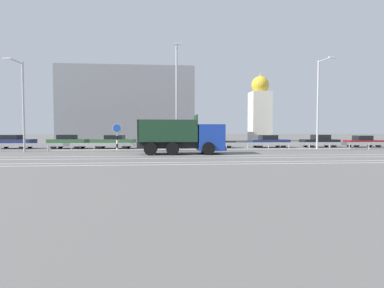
{
  "coord_description": "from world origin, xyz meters",
  "views": [
    {
      "loc": [
        -3.78,
        -26.6,
        1.95
      ],
      "look_at": [
        -1.52,
        0.02,
        0.76
      ],
      "focal_mm": 28.0,
      "sensor_mm": 36.0,
      "label": 1
    }
  ],
  "objects_px": {
    "dump_truck": "(192,139)",
    "parked_car_5": "(269,141)",
    "parked_car_1": "(68,142)",
    "street_lamp_1": "(177,94)",
    "parked_car_0": "(13,142)",
    "parked_car_4": "(215,142)",
    "church_tower": "(260,110)",
    "parked_car_7": "(363,141)",
    "street_lamp_2": "(319,100)",
    "street_lamp_0": "(22,102)",
    "parked_car_2": "(114,142)",
    "parked_car_6": "(320,141)",
    "parked_car_3": "(172,143)",
    "median_road_sign": "(117,137)"
  },
  "relations": [
    {
      "from": "dump_truck",
      "to": "parked_car_5",
      "type": "bearing_deg",
      "value": 132.34
    },
    {
      "from": "parked_car_1",
      "to": "street_lamp_1",
      "type": "bearing_deg",
      "value": 70.44
    },
    {
      "from": "parked_car_0",
      "to": "parked_car_4",
      "type": "xyz_separation_m",
      "value": [
        22.1,
        -0.64,
        -0.08
      ]
    },
    {
      "from": "parked_car_5",
      "to": "church_tower",
      "type": "height_order",
      "value": "church_tower"
    },
    {
      "from": "parked_car_1",
      "to": "parked_car_4",
      "type": "height_order",
      "value": "parked_car_1"
    },
    {
      "from": "parked_car_5",
      "to": "parked_car_7",
      "type": "height_order",
      "value": "parked_car_5"
    },
    {
      "from": "street_lamp_2",
      "to": "church_tower",
      "type": "relative_size",
      "value": 0.68
    },
    {
      "from": "street_lamp_2",
      "to": "street_lamp_0",
      "type": "bearing_deg",
      "value": -179.97
    },
    {
      "from": "parked_car_7",
      "to": "parked_car_2",
      "type": "bearing_deg",
      "value": -85.31
    },
    {
      "from": "parked_car_4",
      "to": "parked_car_6",
      "type": "distance_m",
      "value": 12.59
    },
    {
      "from": "parked_car_3",
      "to": "church_tower",
      "type": "distance_m",
      "value": 27.13
    },
    {
      "from": "parked_car_6",
      "to": "parked_car_7",
      "type": "relative_size",
      "value": 1.01
    },
    {
      "from": "church_tower",
      "to": "street_lamp_1",
      "type": "bearing_deg",
      "value": -122.05
    },
    {
      "from": "parked_car_0",
      "to": "parked_car_4",
      "type": "bearing_deg",
      "value": 92.57
    },
    {
      "from": "parked_car_2",
      "to": "parked_car_3",
      "type": "xyz_separation_m",
      "value": [
        6.34,
        0.19,
        -0.13
      ]
    },
    {
      "from": "parked_car_0",
      "to": "parked_car_5",
      "type": "distance_m",
      "value": 28.44
    },
    {
      "from": "parked_car_2",
      "to": "parked_car_3",
      "type": "height_order",
      "value": "parked_car_2"
    },
    {
      "from": "median_road_sign",
      "to": "church_tower",
      "type": "height_order",
      "value": "church_tower"
    },
    {
      "from": "dump_truck",
      "to": "parked_car_5",
      "type": "height_order",
      "value": "dump_truck"
    },
    {
      "from": "dump_truck",
      "to": "median_road_sign",
      "type": "height_order",
      "value": "dump_truck"
    },
    {
      "from": "church_tower",
      "to": "parked_car_1",
      "type": "bearing_deg",
      "value": -143.19
    },
    {
      "from": "parked_car_2",
      "to": "parked_car_4",
      "type": "distance_m",
      "value": 11.25
    },
    {
      "from": "dump_truck",
      "to": "street_lamp_0",
      "type": "xyz_separation_m",
      "value": [
        -15.01,
        3.13,
        3.3
      ]
    },
    {
      "from": "dump_truck",
      "to": "parked_car_4",
      "type": "relative_size",
      "value": 1.59
    },
    {
      "from": "dump_truck",
      "to": "street_lamp_1",
      "type": "height_order",
      "value": "street_lamp_1"
    },
    {
      "from": "street_lamp_2",
      "to": "parked_car_0",
      "type": "distance_m",
      "value": 32.24
    },
    {
      "from": "dump_truck",
      "to": "parked_car_4",
      "type": "bearing_deg",
      "value": 158.5
    },
    {
      "from": "street_lamp_1",
      "to": "parked_car_6",
      "type": "xyz_separation_m",
      "value": [
        17.09,
        5.63,
        -4.64
      ]
    },
    {
      "from": "street_lamp_0",
      "to": "parked_car_2",
      "type": "relative_size",
      "value": 1.71
    },
    {
      "from": "parked_car_2",
      "to": "parked_car_0",
      "type": "bearing_deg",
      "value": 90.93
    },
    {
      "from": "parked_car_3",
      "to": "parked_car_0",
      "type": "bearing_deg",
      "value": 91.51
    },
    {
      "from": "street_lamp_1",
      "to": "church_tower",
      "type": "relative_size",
      "value": 0.76
    },
    {
      "from": "parked_car_0",
      "to": "parked_car_1",
      "type": "height_order",
      "value": "parked_car_1"
    },
    {
      "from": "street_lamp_1",
      "to": "church_tower",
      "type": "distance_m",
      "value": 30.69
    },
    {
      "from": "street_lamp_1",
      "to": "parked_car_6",
      "type": "bearing_deg",
      "value": 18.24
    },
    {
      "from": "street_lamp_1",
      "to": "church_tower",
      "type": "xyz_separation_m",
      "value": [
        16.28,
        26.0,
        0.48
      ]
    },
    {
      "from": "street_lamp_1",
      "to": "parked_car_7",
      "type": "xyz_separation_m",
      "value": [
        22.27,
        5.27,
        -4.69
      ]
    },
    {
      "from": "parked_car_6",
      "to": "parked_car_0",
      "type": "bearing_deg",
      "value": 91.96
    },
    {
      "from": "street_lamp_2",
      "to": "parked_car_3",
      "type": "height_order",
      "value": "street_lamp_2"
    },
    {
      "from": "parked_car_6",
      "to": "church_tower",
      "type": "height_order",
      "value": "church_tower"
    },
    {
      "from": "parked_car_4",
      "to": "parked_car_6",
      "type": "height_order",
      "value": "parked_car_6"
    },
    {
      "from": "parked_car_1",
      "to": "parked_car_6",
      "type": "bearing_deg",
      "value": 95.27
    },
    {
      "from": "street_lamp_0",
      "to": "parked_car_6",
      "type": "bearing_deg",
      "value": 10.77
    },
    {
      "from": "parked_car_4",
      "to": "median_road_sign",
      "type": "bearing_deg",
      "value": -59.55
    },
    {
      "from": "street_lamp_0",
      "to": "street_lamp_1",
      "type": "xyz_separation_m",
      "value": [
        13.84,
        0.25,
        0.82
      ]
    },
    {
      "from": "parked_car_6",
      "to": "parked_car_7",
      "type": "distance_m",
      "value": 5.2
    },
    {
      "from": "street_lamp_1",
      "to": "street_lamp_2",
      "type": "height_order",
      "value": "street_lamp_1"
    },
    {
      "from": "median_road_sign",
      "to": "street_lamp_2",
      "type": "xyz_separation_m",
      "value": [
        19.39,
        -0.27,
        3.51
      ]
    },
    {
      "from": "parked_car_3",
      "to": "parked_car_6",
      "type": "distance_m",
      "value": 17.49
    },
    {
      "from": "parked_car_4",
      "to": "parked_car_5",
      "type": "height_order",
      "value": "parked_car_5"
    }
  ]
}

